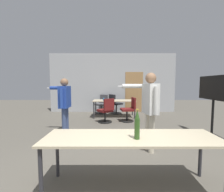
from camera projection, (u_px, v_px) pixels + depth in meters
name	position (u px, v px, depth m)	size (l,w,h in m)	color
back_wall	(114.00, 83.00, 7.70)	(6.40, 0.12, 2.99)	#B2B5B7
conference_table_near	(132.00, 141.00, 2.01)	(2.33, 0.66, 0.73)	#C6B793
conference_table_far	(115.00, 102.00, 6.53)	(1.82, 0.83, 0.73)	#C6B793
tv_screen	(215.00, 98.00, 3.94)	(0.44, 1.25, 1.66)	black
person_far_watching	(150.00, 104.00, 3.14)	(0.83, 0.56, 1.67)	beige
person_center_tall	(65.00, 101.00, 4.21)	(0.73, 0.64, 1.59)	#3D4C75
office_chair_mid_tucked	(116.00, 105.00, 7.23)	(0.69, 0.67, 0.94)	black
office_chair_far_right	(107.00, 111.00, 5.55)	(0.67, 0.69, 0.91)	black
office_chair_far_left	(130.00, 110.00, 5.76)	(0.58, 0.52, 0.92)	black
office_chair_side_rolled	(103.00, 105.00, 7.37)	(0.65, 0.67, 0.91)	black
beer_bottle	(138.00, 125.00, 1.90)	(0.07, 0.07, 0.39)	#2D511E
drink_cup	(104.00, 99.00, 6.48)	(0.07, 0.07, 0.10)	#2866A3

